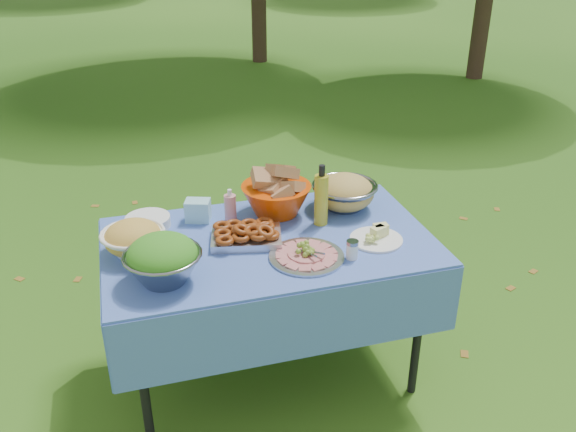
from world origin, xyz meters
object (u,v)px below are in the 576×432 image
object	(u,v)px
pasta_bowl_steel	(344,192)
bread_bowl	(276,192)
plate_stack	(148,222)
charcuterie_platter	(307,250)
picnic_table	(270,309)
oil_bottle	(321,195)
salad_bowl	(163,259)

from	to	relation	value
pasta_bowl_steel	bread_bowl	bearing A→B (deg)	175.08
plate_stack	charcuterie_platter	xyz separation A→B (m)	(0.63, -0.48, 0.01)
picnic_table	pasta_bowl_steel	world-z (taller)	pasta_bowl_steel
picnic_table	plate_stack	distance (m)	0.71
plate_stack	oil_bottle	size ratio (longest dim) A/B	0.70
bread_bowl	oil_bottle	xyz separation A→B (m)	(0.17, -0.16, 0.04)
charcuterie_platter	oil_bottle	xyz separation A→B (m)	(0.16, 0.28, 0.11)
pasta_bowl_steel	oil_bottle	xyz separation A→B (m)	(-0.17, -0.13, 0.06)
salad_bowl	pasta_bowl_steel	world-z (taller)	salad_bowl
charcuterie_platter	oil_bottle	distance (m)	0.34
charcuterie_platter	plate_stack	bearing A→B (deg)	142.75
salad_bowl	charcuterie_platter	xyz separation A→B (m)	(0.60, 0.02, -0.06)
salad_bowl	plate_stack	size ratio (longest dim) A/B	1.47
plate_stack	pasta_bowl_steel	size ratio (longest dim) A/B	0.65
picnic_table	bread_bowl	bearing A→B (deg)	67.71
oil_bottle	plate_stack	bearing A→B (deg)	166.20
picnic_table	oil_bottle	world-z (taller)	oil_bottle
plate_stack	picnic_table	bearing A→B (deg)	-28.83
charcuterie_platter	picnic_table	bearing A→B (deg)	120.66
charcuterie_platter	oil_bottle	world-z (taller)	oil_bottle
picnic_table	bread_bowl	world-z (taller)	bread_bowl
plate_stack	bread_bowl	world-z (taller)	bread_bowl
plate_stack	oil_bottle	world-z (taller)	oil_bottle
picnic_table	pasta_bowl_steel	size ratio (longest dim) A/B	4.58
salad_bowl	charcuterie_platter	size ratio (longest dim) A/B	0.95
picnic_table	salad_bowl	bearing A→B (deg)	-156.39
oil_bottle	picnic_table	bearing A→B (deg)	-162.25
picnic_table	plate_stack	size ratio (longest dim) A/B	7.02
salad_bowl	plate_stack	xyz separation A→B (m)	(-0.03, 0.49, -0.07)
oil_bottle	charcuterie_platter	bearing A→B (deg)	-119.37
salad_bowl	bread_bowl	xyz separation A→B (m)	(0.59, 0.46, 0.01)
pasta_bowl_steel	charcuterie_platter	distance (m)	0.53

